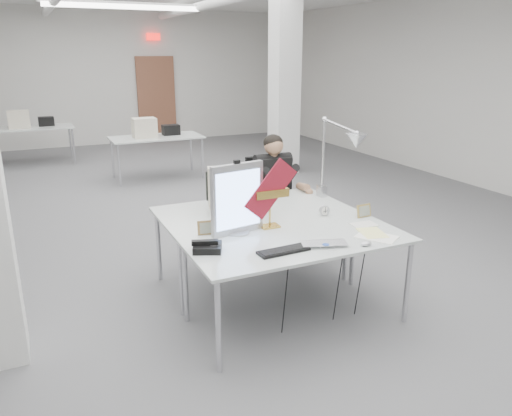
{
  "coord_description": "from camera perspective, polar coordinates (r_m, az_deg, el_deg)",
  "views": [
    {
      "loc": [
        -1.88,
        -5.79,
        2.2
      ],
      "look_at": [
        -0.14,
        -2.0,
        0.89
      ],
      "focal_mm": 35.0,
      "sensor_mm": 36.0,
      "label": 1
    }
  ],
  "objects": [
    {
      "name": "paper_stack_c",
      "position": [
        4.45,
        12.24,
        -1.87
      ],
      "size": [
        0.23,
        0.17,
        0.01
      ],
      "primitive_type": "cube",
      "rotation": [
        0.0,
        0.0,
        -0.06
      ],
      "color": "silver",
      "rests_on": "desk_main"
    },
    {
      "name": "monitor",
      "position": [
        4.07,
        -2.15,
        1.05
      ],
      "size": [
        0.48,
        0.12,
        0.59
      ],
      "primitive_type": "cube",
      "rotation": [
        0.0,
        0.0,
        0.16
      ],
      "color": "#A9A8AD",
      "rests_on": "desk_main"
    },
    {
      "name": "room_shell",
      "position": [
        6.24,
        -6.89,
        12.67
      ],
      "size": [
        10.04,
        14.04,
        3.24
      ],
      "color": "#57575A",
      "rests_on": "ground"
    },
    {
      "name": "seated_person",
      "position": [
        5.55,
        2.0,
        3.88
      ],
      "size": [
        0.48,
        0.59,
        0.86
      ],
      "primitive_type": null,
      "rotation": [
        0.0,
        0.0,
        -0.04
      ],
      "color": "black",
      "rests_on": "office_chair"
    },
    {
      "name": "picture_frame_right",
      "position": [
        4.65,
        12.22,
        -0.3
      ],
      "size": [
        0.15,
        0.05,
        0.12
      ],
      "primitive_type": "cube",
      "rotation": [
        -0.21,
        0.0,
        0.07
      ],
      "color": "#AE914B",
      "rests_on": "desk_main"
    },
    {
      "name": "bankers_lamp",
      "position": [
        4.24,
        1.59,
        -0.15
      ],
      "size": [
        0.29,
        0.12,
        0.32
      ],
      "primitive_type": null,
      "rotation": [
        0.0,
        0.0,
        -0.01
      ],
      "color": "gold",
      "rests_on": "desk_main"
    },
    {
      "name": "bg_desk_b",
      "position": [
        11.08,
        -24.32,
        8.34
      ],
      "size": [
        1.6,
        0.8,
        0.02
      ],
      "primitive_type": "cube",
      "color": "silver",
      "rests_on": "room_shell"
    },
    {
      "name": "office_chair",
      "position": [
        5.7,
        1.74,
        0.11
      ],
      "size": [
        0.51,
        0.51,
        1.01
      ],
      "primitive_type": null,
      "rotation": [
        0.0,
        0.0,
        -0.04
      ],
      "color": "black",
      "rests_on": "room_shell"
    },
    {
      "name": "pennant",
      "position": [
        4.14,
        1.7,
        2.17
      ],
      "size": [
        0.48,
        0.03,
        0.52
      ],
      "primitive_type": "cube",
      "rotation": [
        0.0,
        -0.87,
        -0.03
      ],
      "color": "maroon",
      "rests_on": "monitor"
    },
    {
      "name": "paper_stack_b",
      "position": [
        4.26,
        13.15,
        -2.81
      ],
      "size": [
        0.25,
        0.31,
        0.01
      ],
      "primitive_type": "cube",
      "rotation": [
        0.0,
        0.0,
        -0.26
      ],
      "color": "#F4F391",
      "rests_on": "desk_main"
    },
    {
      "name": "bg_desk_a",
      "position": [
        9.15,
        -11.33,
        7.92
      ],
      "size": [
        1.6,
        0.8,
        0.02
      ],
      "primitive_type": "cube",
      "color": "silver",
      "rests_on": "room_shell"
    },
    {
      "name": "laptop",
      "position": [
        3.88,
        7.97,
        -4.37
      ],
      "size": [
        0.41,
        0.33,
        0.03
      ],
      "primitive_type": "imported",
      "rotation": [
        0.0,
        0.0,
        -0.33
      ],
      "color": "silver",
      "rests_on": "desk_main"
    },
    {
      "name": "architect_lamp",
      "position": [
        4.94,
        9.24,
        5.77
      ],
      "size": [
        0.51,
        0.76,
        0.93
      ],
      "primitive_type": null,
      "rotation": [
        0.0,
        0.0,
        0.4
      ],
      "color": "#B4B4B8",
      "rests_on": "desk_second"
    },
    {
      "name": "desk_second",
      "position": [
        4.82,
        -0.46,
        -0.17
      ],
      "size": [
        1.8,
        0.9,
        0.02
      ],
      "primitive_type": "cube",
      "color": "silver",
      "rests_on": "room_shell"
    },
    {
      "name": "desk_main",
      "position": [
        4.06,
        4.78,
        -3.65
      ],
      "size": [
        1.8,
        0.9,
        0.02
      ],
      "primitive_type": "cube",
      "color": "silver",
      "rests_on": "room_shell"
    },
    {
      "name": "paper_stack_a",
      "position": [
        4.18,
        13.63,
        -3.22
      ],
      "size": [
        0.36,
        0.38,
        0.01
      ],
      "primitive_type": "cube",
      "rotation": [
        0.0,
        0.0,
        0.57
      ],
      "color": "white",
      "rests_on": "desk_main"
    },
    {
      "name": "keyboard",
      "position": [
        3.77,
        3.16,
        -4.91
      ],
      "size": [
        0.41,
        0.15,
        0.02
      ],
      "primitive_type": "cube",
      "rotation": [
        0.0,
        0.0,
        0.04
      ],
      "color": "black",
      "rests_on": "desk_main"
    },
    {
      "name": "beige_monitor",
      "position": [
        4.69,
        -2.68,
        2.02
      ],
      "size": [
        0.5,
        0.48,
        0.4
      ],
      "primitive_type": "cube",
      "rotation": [
        0.0,
        0.0,
        -0.22
      ],
      "color": "beige",
      "rests_on": "desk_second"
    },
    {
      "name": "mouse",
      "position": [
        3.98,
        12.49,
        -3.98
      ],
      "size": [
        0.11,
        0.1,
        0.04
      ],
      "primitive_type": "ellipsoid",
      "rotation": [
        0.0,
        0.0,
        -0.41
      ],
      "color": "silver",
      "rests_on": "desk_main"
    },
    {
      "name": "desk_clock",
      "position": [
        4.62,
        7.82,
        -0.27
      ],
      "size": [
        0.1,
        0.05,
        0.1
      ],
      "primitive_type": "cylinder",
      "rotation": [
        1.57,
        0.0,
        -0.22
      ],
      "color": "#AEAEB3",
      "rests_on": "desk_main"
    },
    {
      "name": "picture_frame_left",
      "position": [
        4.13,
        -5.68,
        -2.24
      ],
      "size": [
        0.15,
        0.07,
        0.12
      ],
      "primitive_type": "cube",
      "rotation": [
        -0.21,
        0.0,
        -0.2
      ],
      "color": "olive",
      "rests_on": "desk_main"
    },
    {
      "name": "desk_phone",
      "position": [
        3.8,
        -5.57,
        -4.52
      ],
      "size": [
        0.27,
        0.26,
        0.05
      ],
      "primitive_type": "cube",
      "rotation": [
        0.0,
        0.0,
        -0.41
      ],
      "color": "black",
      "rests_on": "desk_main"
    }
  ]
}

